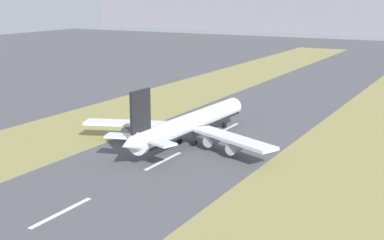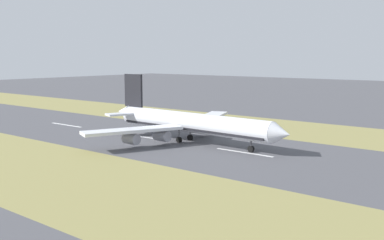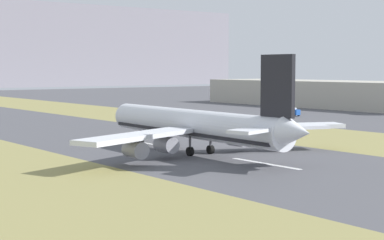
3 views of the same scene
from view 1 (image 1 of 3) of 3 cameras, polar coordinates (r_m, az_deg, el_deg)
ground_plane at (r=164.84m, az=1.25°, el=-2.21°), size 800.00×800.00×0.00m
grass_median_west at (r=189.22m, az=-10.91°, el=-0.41°), size 40.00×600.00×0.01m
grass_median_east at (r=150.29m, az=16.68°, el=-4.33°), size 40.00×600.00×0.01m
centreline_dash_near at (r=115.39m, az=-13.75°, el=-9.56°), size 1.20×18.00×0.01m
centreline_dash_mid at (r=145.26m, az=-3.06°, el=-4.38°), size 1.20×18.00×0.01m
centreline_dash_far at (r=179.12m, az=3.70°, el=-0.96°), size 1.20×18.00×0.01m
airplane_main_jet at (r=159.73m, az=-0.35°, el=-0.48°), size 64.10×67.15×20.20m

